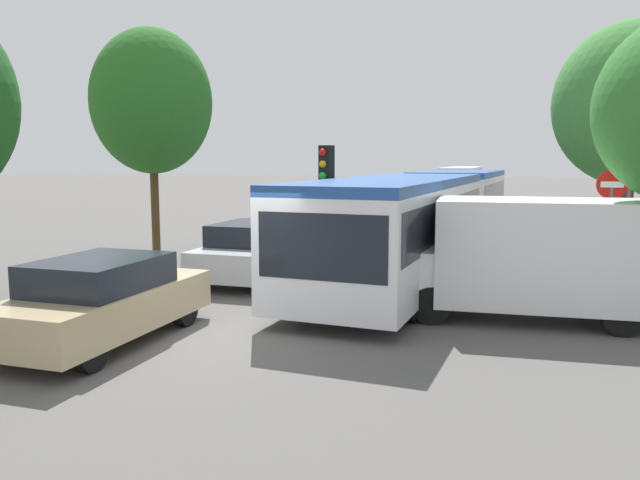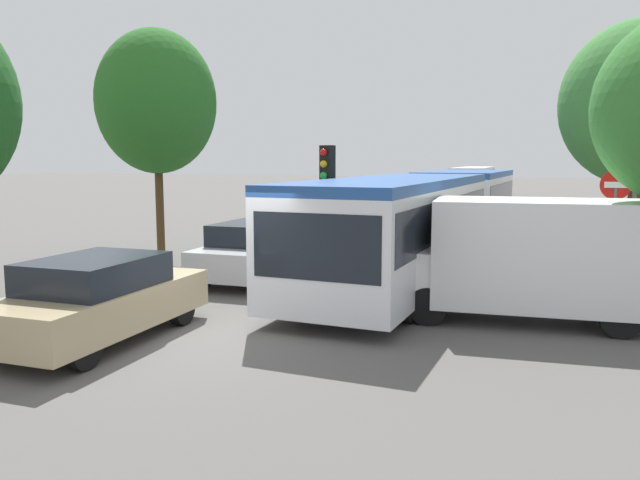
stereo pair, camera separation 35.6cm
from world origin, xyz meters
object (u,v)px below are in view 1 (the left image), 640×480
Objects in this scene: queued_car_tan at (103,300)px; tree_right_mid at (635,108)px; queued_car_navy at (427,198)px; tree_left_mid at (152,102)px; queued_car_red at (380,213)px; articulated_bus at (429,212)px; queued_car_silver at (254,251)px; queued_car_graphite at (412,203)px; traffic_light at (326,183)px; white_van at (534,256)px; city_bus_rear at (461,179)px; queued_car_black at (329,226)px; no_entry_sign at (611,209)px; direction_sign_post at (630,178)px.

tree_right_mid is (9.19, 12.90, 3.85)m from queued_car_tan.
tree_left_mid is at bearing 167.64° from queued_car_navy.
queued_car_tan reaches higher than queued_car_red.
queued_car_tan is 0.59× the size of tree_right_mid.
articulated_bus is 4.11× the size of queued_car_silver.
queued_car_tan is at bearing -125.48° from tree_right_mid.
queued_car_graphite is at bearing 76.01° from tree_left_mid.
queued_car_navy is 1.16× the size of traffic_light.
white_van is (6.78, -1.71, 0.49)m from queued_car_silver.
articulated_bus is at bearing -158.29° from queued_car_red.
queued_car_graphite is (0.08, -19.78, -0.65)m from city_bus_rear.
queued_car_red is 0.94× the size of queued_car_graphite.
queued_car_black reaches higher than queued_car_silver.
queued_car_red is at bearing -154.97° from traffic_light.
white_van is at bearing -105.95° from tree_right_mid.
queued_car_silver is 0.60× the size of tree_right_mid.
queued_car_graphite is 15.23m from tree_right_mid.
queued_car_graphite is 18.51m from traffic_light.
traffic_light is (1.86, -12.23, 1.81)m from queued_car_red.
no_entry_sign reaches higher than queued_car_black.
traffic_light is 7.96m from direction_sign_post.
queued_car_red is 11.64m from queued_car_navy.
direction_sign_post reaches higher than white_van.
tree_left_mid reaches higher than queued_car_silver.
tree_left_mid is at bearing -87.66° from no_entry_sign.
articulated_bus is 6.76m from white_van.
articulated_bus is 6.27× the size of no_entry_sign.
queued_car_tan is at bearing 25.25° from white_van.
queued_car_tan is 0.81× the size of white_van.
queued_car_silver reaches higher than queued_car_tan.
queued_car_red is 1.11× the size of direction_sign_post.
queued_car_tan is 0.94× the size of queued_car_black.
queued_car_graphite is 17.25m from direction_sign_post.
queued_car_graphite is at bearing -78.24° from white_van.
queued_car_graphite is (-3.56, 14.29, -0.78)m from articulated_bus.
no_entry_sign reaches higher than queued_car_navy.
queued_car_tan is at bearing -18.17° from articulated_bus.
articulated_bus is at bearing -114.04° from no_entry_sign.
no_entry_sign is 0.41× the size of tree_left_mid.
direction_sign_post is at bearing -44.65° from queued_car_tan.
city_bus_rear is 37.07m from tree_left_mid.
white_van is 9.70m from tree_right_mid.
tree_left_mid reaches higher than articulated_bus.
city_bus_rear is at bearing 106.51° from tree_right_mid.
white_van is 11.93m from tree_left_mid.
tree_left_mid is at bearing 163.68° from queued_car_graphite.
articulated_bus reaches higher than queued_car_black.
white_van is at bearing 58.40° from direction_sign_post.
city_bus_rear is 3.10× the size of direction_sign_post.
direction_sign_post is at bearing 162.05° from no_entry_sign.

